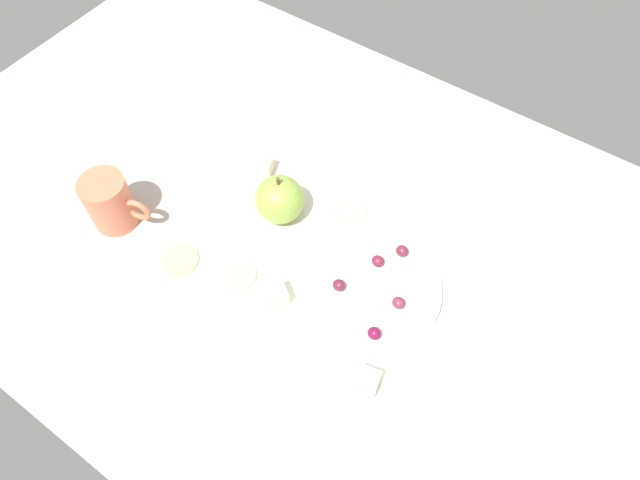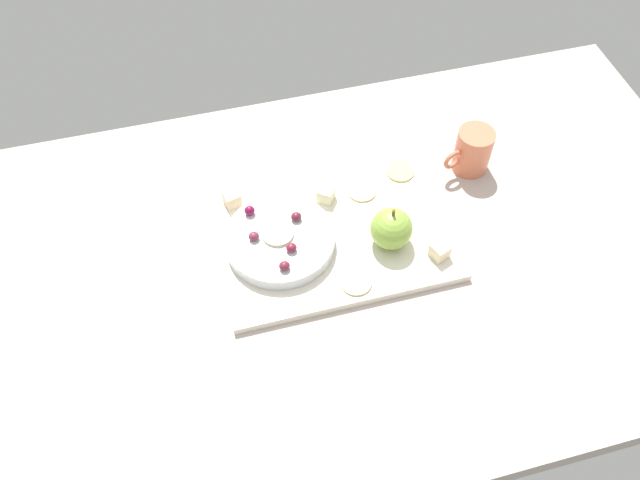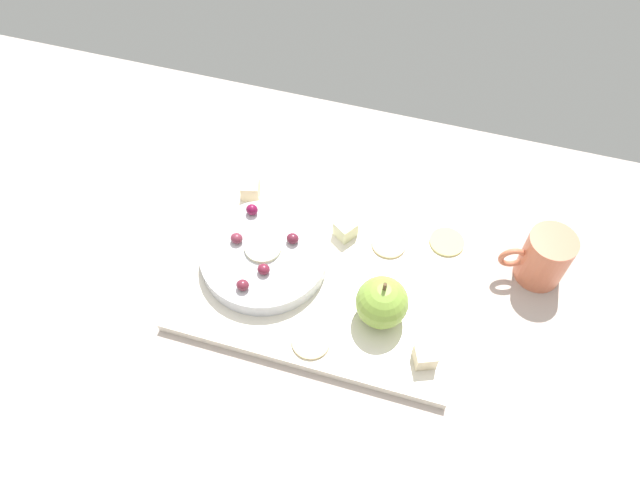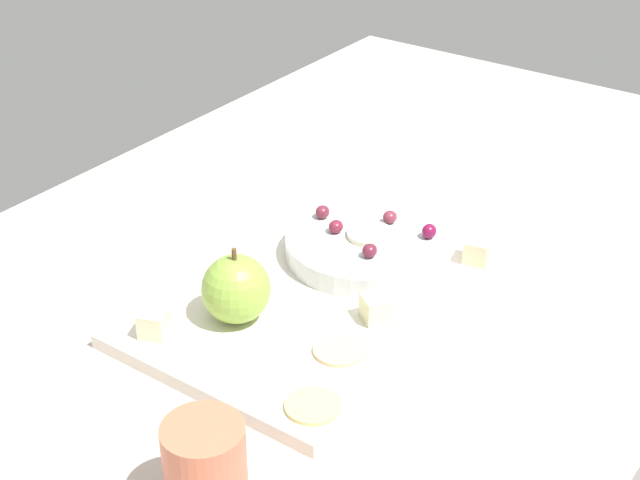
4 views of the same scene
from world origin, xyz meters
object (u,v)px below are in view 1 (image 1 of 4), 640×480
serving_dish (371,291)px  cheese_cube_1 (367,382)px  apple_whole (278,202)px  cracker_2 (350,208)px  cracker_0 (238,275)px  apple_slice_0 (372,288)px  grape_1 (374,333)px  cracker_1 (180,260)px  cup (110,202)px  grape_4 (402,251)px  platter (316,264)px  grape_2 (339,285)px  cheese_cube_0 (263,166)px  grape_0 (399,303)px  cheese_cube_2 (277,295)px  grape_3 (378,261)px

serving_dish → cheese_cube_1: (6.08, -10.79, 0.10)cm
apple_whole → cracker_2: apple_whole is taller
cracker_0 → apple_slice_0: (16.78, 7.30, 2.57)cm
apple_whole → grape_1: bearing=-23.3°
cracker_1 → cup: 13.53cm
grape_4 → apple_slice_0: (-0.42, -6.87, -0.46)cm
platter → grape_2: bearing=-27.3°
cheese_cube_0 → grape_4: bearing=-5.3°
cheese_cube_1 → grape_0: grape_0 is taller
cheese_cube_2 → cracker_1: 15.05cm
platter → grape_1: (12.90, -6.09, 4.05)cm
platter → grape_4: grape_4 is taller
cheese_cube_0 → cup: size_ratio=0.28×
cracker_1 → cup: cup is taller
cheese_cube_1 → cup: (-43.99, 1.10, 1.41)cm
grape_0 → grape_2: size_ratio=1.00×
serving_dish → grape_1: bearing=-56.7°
grape_0 → grape_3: (-5.39, 3.78, -0.00)cm
apple_whole → cracker_0: (1.33, -11.20, -3.33)cm
grape_0 → apple_whole: bearing=169.8°
cheese_cube_0 → cheese_cube_2: (14.91, -16.47, 0.00)cm
cheese_cube_1 → cracker_2: cheese_cube_1 is taller
grape_1 → grape_3: bearing=118.8°
cracker_0 → grape_2: size_ratio=2.91×
cheese_cube_0 → apple_slice_0: bearing=-20.2°
cheese_cube_2 → grape_4: (10.55, 14.12, 1.90)cm
cracker_0 → cup: 21.61cm
cheese_cube_2 → grape_1: (13.71, 1.81, 1.97)cm
cracker_1 → grape_3: size_ratio=2.91×
cheese_cube_0 → grape_0: 30.50cm
grape_2 → cracker_1: bearing=-159.9°
cheese_cube_2 → grape_1: bearing=7.5°
serving_dish → cracker_0: bearing=-155.1°
serving_dish → grape_2: 4.78cm
cracker_1 → grape_2: size_ratio=2.91×
grape_1 → cheese_cube_1: bearing=-65.5°
serving_dish → cracker_2: bearing=133.9°
grape_1 → apple_slice_0: grape_1 is taller
cheese_cube_1 → apple_whole: bearing=149.2°
grape_3 → grape_4: bearing=59.6°
grape_1 → cracker_2: bearing=130.5°
cheese_cube_1 → cheese_cube_2: 16.29cm
serving_dish → cracker_1: serving_dish is taller
grape_1 → grape_0: bearing=86.1°
platter → grape_3: size_ratio=22.23×
grape_4 → apple_slice_0: bearing=-93.5°
grape_0 → cup: cup is taller
serving_dish → apple_whole: apple_whole is taller
cracker_0 → grape_1: 20.68cm
serving_dish → grape_0: size_ratio=10.34×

